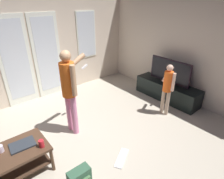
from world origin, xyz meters
TOP-DOWN VIEW (x-y plane):
  - ground_plane at (0.00, 0.00)m, footprint 6.05×4.96m
  - wall_back_with_doors at (0.05, 2.45)m, footprint 6.05×0.09m
  - wall_right_plain at (2.99, 0.00)m, footprint 0.06×4.96m
  - coffee_table at (-1.12, 0.22)m, footprint 1.08×0.63m
  - tv_stand at (2.66, 0.17)m, footprint 0.50×1.70m
  - flat_screen_tv at (2.66, 0.18)m, footprint 0.08×1.11m
  - person_adult at (0.12, 0.60)m, footprint 0.69×0.49m
  - person_child at (2.04, -0.21)m, footprint 0.46×0.32m
  - backpack at (-0.43, -0.54)m, footprint 0.32×0.20m
  - loose_keyboard at (0.35, -0.58)m, footprint 0.45×0.33m
  - laptop_closed at (-0.91, 0.25)m, footprint 0.37×0.27m
  - cup_near_edge at (-0.70, 0.04)m, footprint 0.08×0.08m
  - cup_by_laptop at (-1.18, 0.32)m, footprint 0.08×0.08m

SIDE VIEW (x-z plane):
  - ground_plane at x=0.00m, z-range -0.02..0.00m
  - loose_keyboard at x=0.35m, z-range 0.00..0.02m
  - backpack at x=-0.43m, z-range 0.00..0.26m
  - tv_stand at x=2.66m, z-range 0.00..0.46m
  - coffee_table at x=-1.12m, z-range 0.10..0.56m
  - laptop_closed at x=-0.91m, z-range 0.45..0.48m
  - cup_by_laptop at x=-1.18m, z-range 0.45..0.56m
  - cup_near_edge at x=-0.70m, z-range 0.45..0.57m
  - person_child at x=2.04m, z-range 0.12..1.31m
  - flat_screen_tv at x=2.66m, z-range 0.46..1.08m
  - person_adult at x=0.12m, z-range 0.17..1.82m
  - wall_back_with_doors at x=0.05m, z-range -0.04..2.68m
  - wall_right_plain at x=2.99m, z-range 0.00..2.69m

